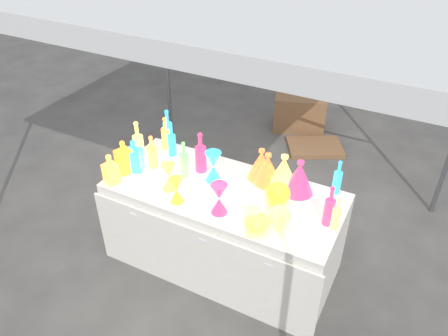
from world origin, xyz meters
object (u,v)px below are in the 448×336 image
at_px(display_table, 223,227).
at_px(bottle_0, 166,133).
at_px(cardboard_box_closed, 300,111).
at_px(hourglass_0, 177,190).
at_px(lampshade_0, 267,168).
at_px(globe_0, 257,224).
at_px(decanter_0, 110,169).

distance_m(display_table, bottle_0, 0.95).
bearing_deg(display_table, cardboard_box_closed, 94.90).
bearing_deg(cardboard_box_closed, hourglass_0, -108.21).
relative_size(cardboard_box_closed, lampshade_0, 2.41).
bearing_deg(globe_0, hourglass_0, 177.72).
xyz_separation_m(display_table, lampshade_0, (0.25, 0.25, 0.50)).
bearing_deg(display_table, decanter_0, -159.56).
xyz_separation_m(bottle_0, decanter_0, (-0.09, -0.63, -0.02)).
relative_size(cardboard_box_closed, bottle_0, 2.14).
height_order(display_table, hourglass_0, hourglass_0).
relative_size(bottle_0, globe_0, 1.73).
relative_size(display_table, globe_0, 10.95).
distance_m(cardboard_box_closed, decanter_0, 2.94).
bearing_deg(hourglass_0, display_table, 48.44).
relative_size(decanter_0, hourglass_0, 1.25).
height_order(cardboard_box_closed, bottle_0, bottle_0).
height_order(hourglass_0, globe_0, hourglass_0).
xyz_separation_m(display_table, hourglass_0, (-0.24, -0.27, 0.48)).
distance_m(decanter_0, globe_0, 1.22).
distance_m(cardboard_box_closed, globe_0, 2.92).
bearing_deg(lampshade_0, hourglass_0, -134.29).
bearing_deg(hourglass_0, lampshade_0, 46.85).
bearing_deg(cardboard_box_closed, globe_0, -95.23).
distance_m(bottle_0, decanter_0, 0.63).
xyz_separation_m(globe_0, lampshade_0, (-0.16, 0.54, 0.06)).
xyz_separation_m(bottle_0, globe_0, (1.13, -0.62, -0.08)).
relative_size(cardboard_box_closed, globe_0, 3.70).
bearing_deg(lampshade_0, decanter_0, -153.62).
bearing_deg(lampshade_0, globe_0, -75.16).
distance_m(cardboard_box_closed, hourglass_0, 2.84).
height_order(globe_0, lampshade_0, lampshade_0).
distance_m(cardboard_box_closed, lampshade_0, 2.39).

